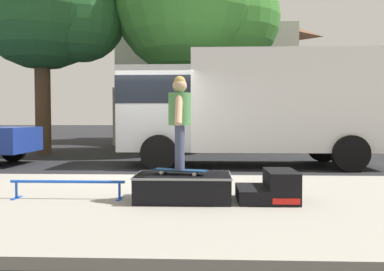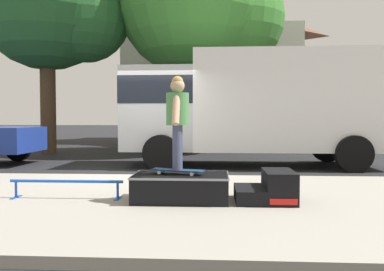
% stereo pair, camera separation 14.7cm
% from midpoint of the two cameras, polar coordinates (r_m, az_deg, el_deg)
% --- Properties ---
extents(ground_plane, '(140.00, 140.00, 0.00)m').
position_cam_midpoint_polar(ground_plane, '(9.03, -8.41, -5.86)').
color(ground_plane, black).
extents(sidewalk_slab, '(50.00, 5.00, 0.12)m').
position_cam_midpoint_polar(sidewalk_slab, '(6.14, -13.70, -9.27)').
color(sidewalk_slab, gray).
rests_on(sidewalk_slab, ground).
extents(skate_box, '(1.36, 0.86, 0.38)m').
position_cam_midpoint_polar(skate_box, '(5.79, -1.99, -7.28)').
color(skate_box, black).
rests_on(skate_box, sidewalk_slab).
extents(kicker_ramp, '(0.83, 0.82, 0.44)m').
position_cam_midpoint_polar(kicker_ramp, '(5.84, 10.64, -7.44)').
color(kicker_ramp, black).
rests_on(kicker_ramp, sidewalk_slab).
extents(grind_rail, '(1.70, 0.28, 0.27)m').
position_cam_midpoint_polar(grind_rail, '(6.19, -18.04, -6.69)').
color(grind_rail, blue).
rests_on(grind_rail, sidewalk_slab).
extents(skateboard, '(0.80, 0.41, 0.07)m').
position_cam_midpoint_polar(skateboard, '(5.74, -2.49, -5.02)').
color(skateboard, navy).
rests_on(skateboard, skate_box).
extents(skater_kid, '(0.33, 0.69, 1.34)m').
position_cam_midpoint_polar(skater_kid, '(5.69, -2.50, 2.99)').
color(skater_kid, '#3F4766').
rests_on(skater_kid, skateboard).
extents(box_truck, '(6.91, 2.63, 3.05)m').
position_cam_midpoint_polar(box_truck, '(11.03, 7.68, 4.50)').
color(box_truck, white).
rests_on(box_truck, ground).
extents(street_tree_main, '(6.29, 5.72, 8.62)m').
position_cam_midpoint_polar(street_tree_main, '(15.77, 0.52, 18.23)').
color(street_tree_main, brown).
rests_on(street_tree_main, ground).
extents(street_tree_neighbour, '(5.67, 5.16, 8.27)m').
position_cam_midpoint_polar(street_tree_neighbour, '(16.23, -19.98, 17.38)').
color(street_tree_neighbour, brown).
rests_on(street_tree_neighbour, ground).
extents(house_behind, '(9.54, 8.23, 8.40)m').
position_cam_midpoint_polar(house_behind, '(23.43, 1.87, 9.65)').
color(house_behind, silver).
rests_on(house_behind, ground).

